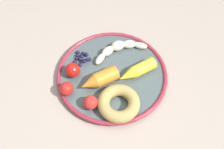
{
  "coord_description": "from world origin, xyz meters",
  "views": [
    {
      "loc": [
        -0.03,
        0.44,
        1.45
      ],
      "look_at": [
        -0.03,
        -0.03,
        0.75
      ],
      "focal_mm": 47.51,
      "sensor_mm": 36.0,
      "label": 1
    }
  ],
  "objects_px": {
    "dining_table": "(103,102)",
    "carrot_yellow": "(137,71)",
    "donut": "(119,103)",
    "blueberry_pile": "(82,58)",
    "tomato_mid": "(73,70)",
    "plate": "(112,75)",
    "banana": "(119,48)",
    "tomato_far": "(66,89)",
    "tomato_near": "(91,102)",
    "carrot_orange": "(99,79)"
  },
  "relations": [
    {
      "from": "carrot_yellow",
      "to": "banana",
      "type": "bearing_deg",
      "value": -59.49
    },
    {
      "from": "banana",
      "to": "carrot_orange",
      "type": "height_order",
      "value": "carrot_orange"
    },
    {
      "from": "dining_table",
      "to": "carrot_yellow",
      "type": "xyz_separation_m",
      "value": [
        -0.1,
        -0.03,
        0.12
      ]
    },
    {
      "from": "dining_table",
      "to": "blueberry_pile",
      "type": "bearing_deg",
      "value": -54.02
    },
    {
      "from": "banana",
      "to": "tomato_far",
      "type": "distance_m",
      "value": 0.2
    },
    {
      "from": "carrot_orange",
      "to": "tomato_mid",
      "type": "bearing_deg",
      "value": -22.24
    },
    {
      "from": "dining_table",
      "to": "plate",
      "type": "height_order",
      "value": "plate"
    },
    {
      "from": "plate",
      "to": "donut",
      "type": "relative_size",
      "value": 2.82
    },
    {
      "from": "dining_table",
      "to": "donut",
      "type": "xyz_separation_m",
      "value": [
        -0.04,
        0.07,
        0.12
      ]
    },
    {
      "from": "tomato_near",
      "to": "tomato_far",
      "type": "relative_size",
      "value": 1.0
    },
    {
      "from": "banana",
      "to": "blueberry_pile",
      "type": "bearing_deg",
      "value": 16.62
    },
    {
      "from": "tomato_near",
      "to": "carrot_yellow",
      "type": "bearing_deg",
      "value": -140.85
    },
    {
      "from": "banana",
      "to": "donut",
      "type": "relative_size",
      "value": 1.44
    },
    {
      "from": "banana",
      "to": "tomato_near",
      "type": "distance_m",
      "value": 0.2
    },
    {
      "from": "donut",
      "to": "tomato_far",
      "type": "bearing_deg",
      "value": -16.7
    },
    {
      "from": "donut",
      "to": "blueberry_pile",
      "type": "relative_size",
      "value": 1.97
    },
    {
      "from": "carrot_orange",
      "to": "tomato_mid",
      "type": "xyz_separation_m",
      "value": [
        0.07,
        -0.03,
        0.0
      ]
    },
    {
      "from": "blueberry_pile",
      "to": "tomato_far",
      "type": "relative_size",
      "value": 1.48
    },
    {
      "from": "dining_table",
      "to": "tomato_mid",
      "type": "bearing_deg",
      "value": -20.84
    },
    {
      "from": "tomato_mid",
      "to": "carrot_yellow",
      "type": "bearing_deg",
      "value": -179.75
    },
    {
      "from": "dining_table",
      "to": "blueberry_pile",
      "type": "distance_m",
      "value": 0.15
    },
    {
      "from": "donut",
      "to": "tomato_near",
      "type": "height_order",
      "value": "tomato_near"
    },
    {
      "from": "tomato_near",
      "to": "tomato_mid",
      "type": "bearing_deg",
      "value": -61.75
    },
    {
      "from": "plate",
      "to": "tomato_far",
      "type": "height_order",
      "value": "tomato_far"
    },
    {
      "from": "blueberry_pile",
      "to": "carrot_yellow",
      "type": "bearing_deg",
      "value": 161.78
    },
    {
      "from": "plate",
      "to": "banana",
      "type": "distance_m",
      "value": 0.09
    },
    {
      "from": "dining_table",
      "to": "tomato_far",
      "type": "xyz_separation_m",
      "value": [
        0.09,
        0.03,
        0.13
      ]
    },
    {
      "from": "carrot_yellow",
      "to": "dining_table",
      "type": "bearing_deg",
      "value": 18.46
    },
    {
      "from": "plate",
      "to": "blueberry_pile",
      "type": "xyz_separation_m",
      "value": [
        0.09,
        -0.05,
        0.01
      ]
    },
    {
      "from": "plate",
      "to": "donut",
      "type": "distance_m",
      "value": 0.1
    },
    {
      "from": "carrot_yellow",
      "to": "tomato_near",
      "type": "relative_size",
      "value": 3.02
    },
    {
      "from": "carrot_yellow",
      "to": "tomato_mid",
      "type": "distance_m",
      "value": 0.18
    },
    {
      "from": "plate",
      "to": "blueberry_pile",
      "type": "distance_m",
      "value": 0.1
    },
    {
      "from": "tomato_near",
      "to": "carrot_orange",
      "type": "bearing_deg",
      "value": -106.16
    },
    {
      "from": "tomato_mid",
      "to": "tomato_far",
      "type": "xyz_separation_m",
      "value": [
        0.01,
        0.06,
        -0.0
      ]
    },
    {
      "from": "banana",
      "to": "carrot_orange",
      "type": "relative_size",
      "value": 1.42
    },
    {
      "from": "blueberry_pile",
      "to": "tomato_mid",
      "type": "bearing_deg",
      "value": 67.74
    },
    {
      "from": "dining_table",
      "to": "carrot_orange",
      "type": "relative_size",
      "value": 9.8
    },
    {
      "from": "tomato_mid",
      "to": "donut",
      "type": "bearing_deg",
      "value": 141.54
    },
    {
      "from": "plate",
      "to": "tomato_far",
      "type": "bearing_deg",
      "value": 25.76
    },
    {
      "from": "donut",
      "to": "tomato_mid",
      "type": "xyz_separation_m",
      "value": [
        0.13,
        -0.1,
        0.01
      ]
    },
    {
      "from": "dining_table",
      "to": "blueberry_pile",
      "type": "height_order",
      "value": "blueberry_pile"
    },
    {
      "from": "banana",
      "to": "blueberry_pile",
      "type": "relative_size",
      "value": 2.85
    },
    {
      "from": "plate",
      "to": "tomato_mid",
      "type": "distance_m",
      "value": 0.11
    },
    {
      "from": "dining_table",
      "to": "tomato_far",
      "type": "height_order",
      "value": "tomato_far"
    },
    {
      "from": "dining_table",
      "to": "plate",
      "type": "bearing_deg",
      "value": -131.21
    },
    {
      "from": "plate",
      "to": "tomato_near",
      "type": "xyz_separation_m",
      "value": [
        0.06,
        0.1,
        0.02
      ]
    },
    {
      "from": "carrot_yellow",
      "to": "tomato_near",
      "type": "height_order",
      "value": "tomato_near"
    },
    {
      "from": "tomato_near",
      "to": "plate",
      "type": "bearing_deg",
      "value": -118.91
    },
    {
      "from": "banana",
      "to": "tomato_mid",
      "type": "height_order",
      "value": "tomato_mid"
    }
  ]
}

